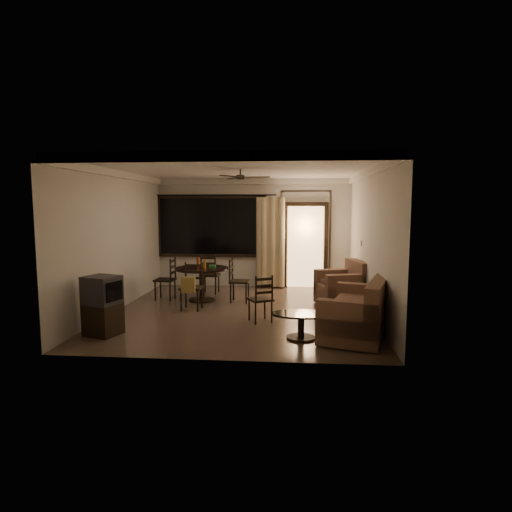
# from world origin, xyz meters

# --- Properties ---
(ground) EXTENTS (5.50, 5.50, 0.00)m
(ground) POSITION_xyz_m (0.00, 0.00, 0.00)
(ground) COLOR #7F6651
(ground) RESTS_ON ground
(room_shell) EXTENTS (5.50, 6.70, 5.50)m
(room_shell) POSITION_xyz_m (0.59, 1.77, 1.83)
(room_shell) COLOR beige
(room_shell) RESTS_ON ground
(dining_table) EXTENTS (1.18, 1.18, 0.96)m
(dining_table) POSITION_xyz_m (-0.98, 0.92, 0.58)
(dining_table) COLOR black
(dining_table) RESTS_ON ground
(dining_chair_west) EXTENTS (0.44, 0.44, 0.95)m
(dining_chair_west) POSITION_xyz_m (-1.82, 0.95, 0.28)
(dining_chair_west) COLOR black
(dining_chair_west) RESTS_ON ground
(dining_chair_east) EXTENTS (0.44, 0.44, 0.95)m
(dining_chair_east) POSITION_xyz_m (-0.15, 0.89, 0.28)
(dining_chair_east) COLOR black
(dining_chair_east) RESTS_ON ground
(dining_chair_south) EXTENTS (0.44, 0.49, 0.95)m
(dining_chair_south) POSITION_xyz_m (-1.02, 0.06, 0.31)
(dining_chair_south) COLOR black
(dining_chair_south) RESTS_ON ground
(dining_chair_north) EXTENTS (0.44, 0.44, 0.95)m
(dining_chair_north) POSITION_xyz_m (-0.95, 1.71, 0.28)
(dining_chair_north) COLOR black
(dining_chair_north) RESTS_ON ground
(tv_cabinet) EXTENTS (0.62, 0.60, 0.97)m
(tv_cabinet) POSITION_xyz_m (-2.05, -1.75, 0.49)
(tv_cabinet) COLOR black
(tv_cabinet) RESTS_ON ground
(sofa) EXTENTS (1.38, 1.90, 0.91)m
(sofa) POSITION_xyz_m (2.11, -1.42, 0.37)
(sofa) COLOR #452420
(sofa) RESTS_ON ground
(armchair) EXTENTS (1.14, 1.14, 0.94)m
(armchair) POSITION_xyz_m (2.11, 0.65, 0.39)
(armchair) COLOR #452420
(armchair) RESTS_ON ground
(coffee_table) EXTENTS (0.94, 0.56, 0.41)m
(coffee_table) POSITION_xyz_m (1.16, -1.68, 0.27)
(coffee_table) COLOR black
(coffee_table) RESTS_ON ground
(side_chair) EXTENTS (0.52, 0.52, 0.87)m
(side_chair) POSITION_xyz_m (0.45, -0.74, 0.26)
(side_chair) COLOR black
(side_chair) RESTS_ON ground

